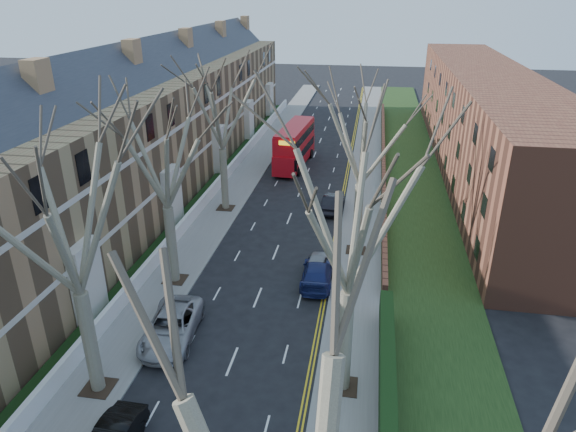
% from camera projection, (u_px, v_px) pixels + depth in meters
% --- Properties ---
extents(pavement_left, '(3.00, 102.00, 0.12)m').
position_uv_depth(pavement_left, '(252.00, 168.00, 54.09)').
color(pavement_left, slate).
rests_on(pavement_left, ground).
extents(pavement_right, '(3.00, 102.00, 0.12)m').
position_uv_depth(pavement_right, '(366.00, 174.00, 52.28)').
color(pavement_right, slate).
rests_on(pavement_right, ground).
extents(terrace_left, '(9.70, 78.00, 13.60)m').
position_uv_depth(terrace_left, '(146.00, 134.00, 45.80)').
color(terrace_left, '#98734D').
rests_on(terrace_left, ground).
extents(flats_right, '(13.97, 54.00, 10.00)m').
position_uv_depth(flats_right, '(484.00, 122.00, 52.16)').
color(flats_right, brown).
rests_on(flats_right, ground).
extents(front_wall_left, '(0.30, 78.00, 1.00)m').
position_uv_depth(front_wall_left, '(214.00, 189.00, 46.90)').
color(front_wall_left, white).
rests_on(front_wall_left, ground).
extents(grass_verge_right, '(6.00, 102.00, 0.06)m').
position_uv_depth(grass_verge_right, '(411.00, 176.00, 51.57)').
color(grass_verge_right, '#1B3212').
rests_on(grass_verge_right, ground).
extents(tree_left_mid, '(10.50, 10.50, 14.71)m').
position_uv_depth(tree_left_mid, '(63.00, 204.00, 20.44)').
color(tree_left_mid, '#6A604B').
rests_on(tree_left_mid, ground).
extents(tree_left_far, '(10.15, 10.15, 14.22)m').
position_uv_depth(tree_left_far, '(161.00, 143.00, 29.58)').
color(tree_left_far, '#6A604B').
rests_on(tree_left_far, ground).
extents(tree_left_dist, '(10.50, 10.50, 14.71)m').
position_uv_depth(tree_left_dist, '(220.00, 98.00, 40.26)').
color(tree_left_dist, '#6A604B').
rests_on(tree_left_dist, ground).
extents(tree_right_mid, '(10.50, 10.50, 14.71)m').
position_uv_depth(tree_right_mid, '(353.00, 203.00, 20.53)').
color(tree_right_mid, '#6A604B').
rests_on(tree_right_mid, ground).
extents(tree_right_far, '(10.15, 10.15, 14.22)m').
position_uv_depth(tree_right_far, '(363.00, 126.00, 33.27)').
color(tree_right_far, '#6A604B').
rests_on(tree_right_far, ground).
extents(double_decker_bus, '(3.15, 10.14, 4.21)m').
position_uv_depth(double_decker_bus, '(295.00, 147.00, 54.23)').
color(double_decker_bus, red).
rests_on(double_decker_bus, ground).
extents(car_left_far, '(3.01, 5.71, 1.53)m').
position_uv_depth(car_left_far, '(172.00, 326.00, 27.60)').
color(car_left_far, '#98989D').
rests_on(car_left_far, ground).
extents(car_right_near, '(2.08, 4.86, 1.40)m').
position_uv_depth(car_right_near, '(317.00, 273.00, 32.94)').
color(car_right_near, navy).
rests_on(car_right_near, ground).
extents(car_right_mid, '(1.77, 3.87, 1.29)m').
position_uv_depth(car_right_mid, '(318.00, 264.00, 34.11)').
color(car_right_mid, gray).
rests_on(car_right_mid, ground).
extents(car_right_far, '(1.79, 4.41, 1.42)m').
position_uv_depth(car_right_far, '(333.00, 203.00, 43.67)').
color(car_right_far, black).
rests_on(car_right_far, ground).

